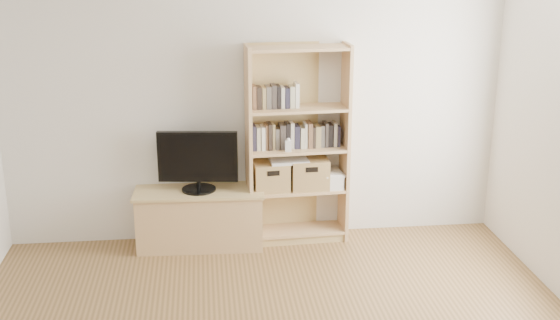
{
  "coord_description": "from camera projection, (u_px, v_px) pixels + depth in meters",
  "views": [
    {
      "loc": [
        -0.46,
        -3.63,
        2.69
      ],
      "look_at": [
        0.16,
        1.9,
        0.92
      ],
      "focal_mm": 45.0,
      "sensor_mm": 36.0,
      "label": 1
    }
  ],
  "objects": [
    {
      "name": "basket_left",
      "position": [
        271.0,
        176.0,
        6.33
      ],
      "size": [
        0.33,
        0.28,
        0.26
      ],
      "primitive_type": "cube",
      "rotation": [
        0.0,
        0.0,
        0.08
      ],
      "color": "olive",
      "rests_on": "bookshelf"
    },
    {
      "name": "baby_monitor",
      "position": [
        288.0,
        146.0,
        6.17
      ],
      "size": [
        0.06,
        0.04,
        0.1
      ],
      "primitive_type": "cube",
      "rotation": [
        0.0,
        0.0,
        -0.16
      ],
      "color": "white",
      "rests_on": "bookshelf"
    },
    {
      "name": "basket_right",
      "position": [
        309.0,
        173.0,
        6.38
      ],
      "size": [
        0.34,
        0.28,
        0.28
      ],
      "primitive_type": "cube",
      "rotation": [
        0.0,
        0.0,
        0.02
      ],
      "color": "olive",
      "rests_on": "bookshelf"
    },
    {
      "name": "tv_stand",
      "position": [
        200.0,
        219.0,
        6.34
      ],
      "size": [
        1.13,
        0.46,
        0.51
      ],
      "primitive_type": "cube",
      "rotation": [
        0.0,
        0.0,
        -0.04
      ],
      "color": "tan",
      "rests_on": "floor"
    },
    {
      "name": "back_wall",
      "position": [
        255.0,
        100.0,
        6.28
      ],
      "size": [
        4.5,
        0.02,
        2.6
      ],
      "primitive_type": "cube",
      "color": "silver",
      "rests_on": "floor"
    },
    {
      "name": "bookshelf",
      "position": [
        297.0,
        146.0,
        6.29
      ],
      "size": [
        0.92,
        0.37,
        1.82
      ],
      "primitive_type": "cube",
      "rotation": [
        0.0,
        0.0,
        0.06
      ],
      "color": "tan",
      "rests_on": "floor"
    },
    {
      "name": "television",
      "position": [
        198.0,
        161.0,
        6.18
      ],
      "size": [
        0.71,
        0.14,
        0.55
      ],
      "primitive_type": "cube",
      "rotation": [
        0.0,
        0.0,
        -0.12
      ],
      "color": "black",
      "rests_on": "tv_stand"
    },
    {
      "name": "books_row_upper",
      "position": [
        275.0,
        96.0,
        6.13
      ],
      "size": [
        0.4,
        0.17,
        0.21
      ],
      "primitive_type": "cube",
      "rotation": [
        0.0,
        0.0,
        0.08
      ],
      "color": "#222031",
      "rests_on": "bookshelf"
    },
    {
      "name": "magazine_stack",
      "position": [
        331.0,
        180.0,
        6.43
      ],
      "size": [
        0.2,
        0.28,
        0.13
      ],
      "primitive_type": "cube",
      "rotation": [
        0.0,
        0.0,
        0.04
      ],
      "color": "silver",
      "rests_on": "bookshelf"
    },
    {
      "name": "books_row_mid",
      "position": [
        297.0,
        136.0,
        6.28
      ],
      "size": [
        0.81,
        0.22,
        0.22
      ],
      "primitive_type": "cube",
      "rotation": [
        0.0,
        0.0,
        0.08
      ],
      "color": "#222031",
      "rests_on": "bookshelf"
    },
    {
      "name": "laptop",
      "position": [
        289.0,
        160.0,
        6.3
      ],
      "size": [
        0.36,
        0.26,
        0.03
      ],
      "primitive_type": "cube",
      "rotation": [
        0.0,
        0.0,
        0.06
      ],
      "color": "silver",
      "rests_on": "basket_left"
    }
  ]
}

